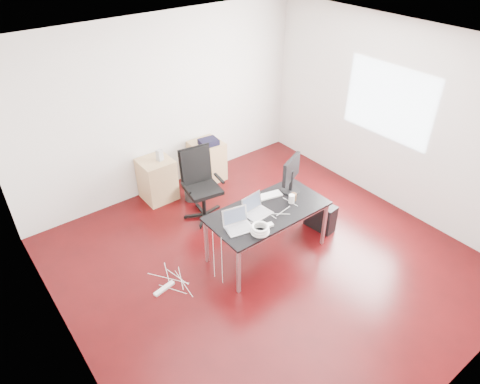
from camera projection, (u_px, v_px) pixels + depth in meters
room_shell at (271, 173)px, 5.04m from camera, size 5.00×5.00×5.00m
desk at (268, 213)px, 5.59m from camera, size 1.60×0.80×0.73m
office_chair at (200, 181)px, 6.37m from camera, size 0.55×0.57×1.08m
filing_cabinet_left at (157, 179)px, 6.88m from camera, size 0.50×0.50×0.70m
filing_cabinet_right at (207, 161)px, 7.36m from camera, size 0.50×0.50×0.70m
pc_tower at (320, 216)px, 6.30m from camera, size 0.25×0.47×0.44m
wastebasket at (192, 192)px, 6.96m from camera, size 0.28×0.28×0.28m
power_strip at (164, 288)px, 5.39m from camera, size 0.31×0.12×0.04m
laptop_left at (238, 224)px, 5.24m from camera, size 0.38×0.32×0.23m
laptop_right at (256, 210)px, 5.48m from camera, size 0.35×0.29×0.23m
monitor at (291, 173)px, 5.78m from camera, size 0.43×0.26×0.51m
keyboard at (266, 196)px, 5.80m from camera, size 0.46×0.24×0.02m
cup_white at (292, 199)px, 5.67m from camera, size 0.10×0.10×0.12m
cup_brown at (294, 197)px, 5.72m from camera, size 0.08×0.08×0.10m
cable_coil at (260, 229)px, 5.15m from camera, size 0.24×0.24×0.11m
power_adapter at (270, 225)px, 5.29m from camera, size 0.08×0.08×0.03m
speaker at (160, 155)px, 6.64m from camera, size 0.11×0.10×0.18m
navy_garment at (209, 142)px, 7.09m from camera, size 0.33×0.27×0.09m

